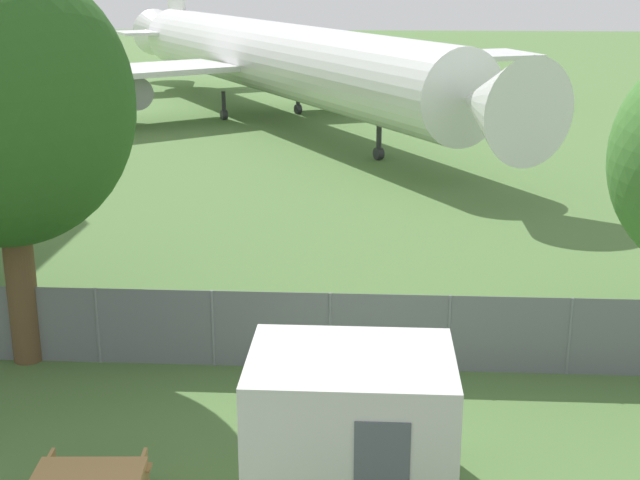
{
  "coord_description": "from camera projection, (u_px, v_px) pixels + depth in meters",
  "views": [
    {
      "loc": [
        3.37,
        -8.11,
        8.35
      ],
      "look_at": [
        2.15,
        12.63,
        2.0
      ],
      "focal_mm": 50.0,
      "sensor_mm": 36.0,
      "label": 1
    }
  ],
  "objects": [
    {
      "name": "tree_behind_benches",
      "position": [
        3.0,
        106.0,
        18.19
      ],
      "size": [
        5.39,
        5.39,
        8.66
      ],
      "color": "brown",
      "rests_on": "ground"
    },
    {
      "name": "portable_cabin",
      "position": [
        351.0,
        424.0,
        14.56
      ],
      "size": [
        3.33,
        2.55,
        2.41
      ],
      "rotation": [
        0.0,
        0.0,
        0.0
      ],
      "color": "silver",
      "rests_on": "ground"
    },
    {
      "name": "perimeter_fence",
      "position": [
        213.0,
        328.0,
        19.31
      ],
      "size": [
        56.07,
        0.07,
        1.74
      ],
      "color": "slate",
      "rests_on": "ground"
    },
    {
      "name": "airplane",
      "position": [
        270.0,
        58.0,
        50.09
      ],
      "size": [
        34.27,
        41.16,
        11.42
      ],
      "rotation": [
        0.0,
        0.0,
        -1.05
      ],
      "color": "white",
      "rests_on": "ground"
    }
  ]
}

